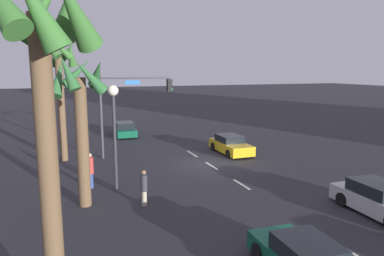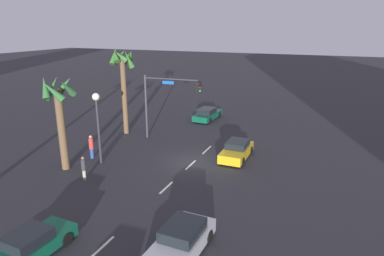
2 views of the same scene
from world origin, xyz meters
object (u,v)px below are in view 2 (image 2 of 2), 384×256
car_2 (32,244)px  pedestrian_0 (91,146)px  palm_tree_0 (123,71)px  palm_tree_2 (59,106)px  pedestrian_1 (84,168)px  car_0 (237,150)px  car_4 (207,114)px  streetlamp (97,114)px  traffic_signal (164,97)px  car_1 (181,241)px

car_2 → pedestrian_0: bearing=25.8°
car_2 → palm_tree_0: 19.63m
pedestrian_0 → palm_tree_2: size_ratio=0.28×
pedestrian_0 → pedestrian_1: size_ratio=1.12×
car_0 → palm_tree_0: (2.25, 11.87, 5.44)m
car_0 → car_2: car_0 is taller
car_4 → streetlamp: bearing=168.3°
car_0 → streetlamp: (-5.10, 9.39, 3.27)m
pedestrian_1 → palm_tree_2: 4.76m
traffic_signal → streetlamp: (-6.98, 2.00, -0.16)m
traffic_signal → palm_tree_2: size_ratio=0.85×
streetlamp → pedestrian_0: streetlamp is taller
car_1 → car_4: (22.74, 7.09, -0.03)m
car_1 → palm_tree_0: size_ratio=0.53×
car_2 → streetlamp: size_ratio=0.73×
traffic_signal → pedestrian_0: bearing=153.1°
car_2 → streetlamp: streetlamp is taller
car_2 → palm_tree_0: bearing=20.1°
palm_tree_0 → palm_tree_2: size_ratio=1.20×
car_0 → streetlamp: streetlamp is taller
car_4 → streetlamp: size_ratio=0.85×
car_2 → palm_tree_2: palm_tree_2 is taller
car_2 → pedestrian_1: (7.42, 3.16, 0.31)m
streetlamp → car_4: bearing=-11.7°
car_1 → pedestrian_1: pedestrian_1 is taller
pedestrian_1 → car_1: bearing=-116.2°
car_2 → palm_tree_2: 11.02m
car_0 → palm_tree_2: 13.81m
car_0 → car_4: (10.09, 6.23, -0.02)m
pedestrian_1 → palm_tree_0: palm_tree_0 is taller
car_1 → palm_tree_0: bearing=40.5°
car_2 → traffic_signal: bearing=6.6°
palm_tree_0 → car_2: bearing=-159.9°
car_0 → pedestrian_0: bearing=113.2°
car_1 → traffic_signal: (14.54, 8.25, 3.42)m
streetlamp → car_1: bearing=-126.4°
car_0 → traffic_signal: size_ratio=0.72×
palm_tree_2 → pedestrian_1: bearing=-111.3°
streetlamp → palm_tree_2: (-1.92, 1.76, 0.86)m
car_1 → palm_tree_2: (5.63, 12.00, 4.12)m
car_0 → palm_tree_0: size_ratio=0.51×
car_4 → pedestrian_0: (-14.66, 4.43, 0.40)m
traffic_signal → palm_tree_0: bearing=85.3°
car_0 → pedestrian_1: pedestrian_1 is taller
car_1 → pedestrian_1: (4.62, 9.41, 0.26)m
palm_tree_0 → streetlamp: bearing=-161.3°
car_1 → streetlamp: (7.56, 10.24, 3.26)m
car_0 → palm_tree_2: bearing=122.2°
palm_tree_0 → palm_tree_2: (-9.28, -0.73, -1.31)m
car_0 → car_2: size_ratio=1.07×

